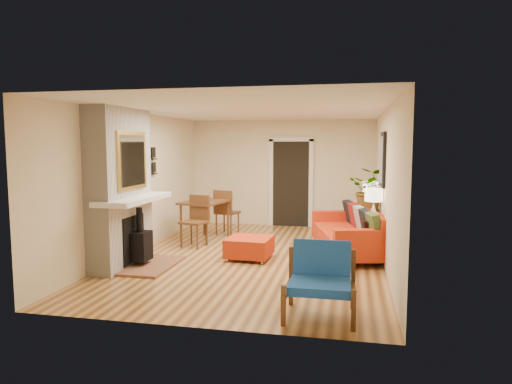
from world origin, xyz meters
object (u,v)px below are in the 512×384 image
console_table (371,222)px  houseplant (371,190)px  sofa (353,233)px  dining_table (208,209)px  lamp_far (370,191)px  ottoman (249,246)px  lamp_near (374,200)px  blue_chair (321,276)px

console_table → houseplant: (-0.01, 0.31, 0.57)m
sofa → dining_table: size_ratio=1.26×
sofa → lamp_far: (0.33, 0.96, 0.67)m
ottoman → dining_table: size_ratio=0.41×
lamp_near → lamp_far: 1.47m
sofa → blue_chair: sofa is taller
dining_table → lamp_far: (3.32, 0.32, 0.40)m
blue_chair → houseplant: size_ratio=1.01×
blue_chair → console_table: size_ratio=0.46×
console_table → lamp_near: (0.00, -0.69, 0.49)m
console_table → lamp_far: (0.00, 0.78, 0.49)m
houseplant → lamp_near: bearing=-89.4°
dining_table → lamp_near: size_ratio=3.54×
ottoman → lamp_far: bearing=39.3°
sofa → houseplant: (0.32, 0.49, 0.76)m
blue_chair → lamp_far: size_ratio=1.58×
sofa → console_table: sofa is taller
console_table → houseplant: houseplant is taller
sofa → console_table: bearing=28.0°
blue_chair → dining_table: 4.60m
console_table → dining_table: bearing=172.1°
blue_chair → houseplant: (0.71, 3.64, 0.69)m
ottoman → lamp_near: bearing=7.1°
ottoman → blue_chair: bearing=-59.6°
ottoman → houseplant: 2.62m
lamp_near → lamp_far: bearing=90.0°
blue_chair → lamp_far: 4.22m
blue_chair → houseplant: bearing=79.0°
lamp_far → lamp_near: bearing=-90.0°
lamp_far → sofa: bearing=-109.3°
console_table → lamp_near: bearing=-90.0°
blue_chair → houseplant: houseplant is taller
blue_chair → dining_table: size_ratio=0.45×
dining_table → houseplant: bearing=-2.6°
blue_chair → lamp_near: size_ratio=1.58×
sofa → blue_chair: size_ratio=2.83×
houseplant → sofa: bearing=-123.7°
ottoman → dining_table: dining_table is taller
blue_chair → lamp_far: bearing=80.1°
ottoman → houseplant: (2.11, 1.26, 0.93)m
console_table → houseplant: bearing=91.9°
blue_chair → console_table: bearing=77.8°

